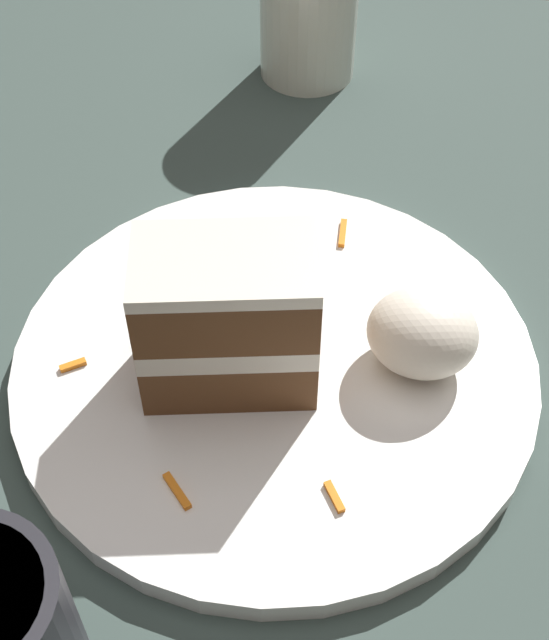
% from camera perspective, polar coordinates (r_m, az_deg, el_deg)
% --- Properties ---
extents(ground_plane, '(6.00, 6.00, 0.00)m').
position_cam_1_polar(ground_plane, '(0.53, 2.11, -8.69)').
color(ground_plane, '#38332D').
rests_on(ground_plane, ground).
extents(dining_table, '(1.10, 1.02, 0.03)m').
position_cam_1_polar(dining_table, '(0.51, 2.15, -7.84)').
color(dining_table, '#384742').
rests_on(dining_table, ground).
extents(plate, '(0.30, 0.30, 0.01)m').
position_cam_1_polar(plate, '(0.52, -0.00, -2.86)').
color(plate, white).
rests_on(plate, dining_table).
extents(cake_slice, '(0.11, 0.08, 0.09)m').
position_cam_1_polar(cake_slice, '(0.47, -3.05, 0.10)').
color(cake_slice, brown).
rests_on(cake_slice, plate).
extents(cream_dollop, '(0.06, 0.06, 0.05)m').
position_cam_1_polar(cream_dollop, '(0.50, 9.45, -0.82)').
color(cream_dollop, silver).
rests_on(cream_dollop, plate).
extents(orange_garnish, '(0.06, 0.06, 0.00)m').
position_cam_1_polar(orange_garnish, '(0.57, -0.13, 4.28)').
color(orange_garnish, orange).
rests_on(orange_garnish, plate).
extents(carrot_shreds_scatter, '(0.18, 0.23, 0.00)m').
position_cam_1_polar(carrot_shreds_scatter, '(0.53, -3.31, -0.13)').
color(carrot_shreds_scatter, orange).
rests_on(carrot_shreds_scatter, plate).
extents(drinking_glass, '(0.08, 0.08, 0.13)m').
position_cam_1_polar(drinking_glass, '(0.73, 2.21, 19.25)').
color(drinking_glass, beige).
rests_on(drinking_glass, dining_table).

